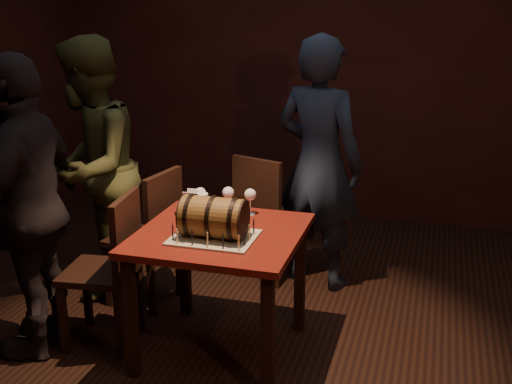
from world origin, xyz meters
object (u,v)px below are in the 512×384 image
Objects in this scene: wine_glass_mid at (228,194)px; person_left_rear at (91,169)px; wine_glass_right at (250,196)px; person_back at (319,164)px; barrel_cake at (213,217)px; person_left_front at (31,208)px; pub_table at (220,250)px; wine_glass_left at (200,194)px; chair_back at (265,211)px; chair_left_rear at (152,231)px; pint_of_ale at (202,206)px; chair_left_front at (112,262)px.

person_left_rear is at bearing 168.24° from wine_glass_mid.
wine_glass_right is 0.09× the size of person_back.
person_left_front is at bearing -172.98° from barrel_cake.
person_back is at bearing 72.60° from pub_table.
wine_glass_left is 0.88m from chair_back.
barrel_cake is at bearing -99.79° from wine_glass_right.
barrel_cake is 0.93m from chair_left_rear.
person_left_rear is 1.02× the size of person_left_front.
pint_of_ale is at bearing -129.06° from wine_glass_mid.
person_left_front is (-0.40, -0.70, 0.35)m from chair_left_rear.
barrel_cake is at bearing 92.21° from person_back.
pub_table is 5.59× the size of wine_glass_mid.
person_back reaches higher than pint_of_ale.
wine_glass_right is at bearing 67.86° from person_left_rear.
person_left_front reaches higher than pint_of_ale.
pint_of_ale is 0.62m from chair_left_front.
wine_glass_right is 0.17× the size of chair_left_front.
person_left_front is (0.07, -0.79, -0.02)m from person_left_rear.
pub_table is 5.59× the size of wine_glass_right.
wine_glass_right reaches higher than pint_of_ale.
barrel_cake is 0.23× the size of person_left_front.
wine_glass_left is at bearing 39.14° from chair_left_front.
person_left_rear reaches higher than person_left_front.
person_left_front reaches higher than wine_glass_left.
chair_left_rear is 0.60m from person_left_rear.
chair_back is at bearing 135.07° from person_left_front.
pub_table is at bearing -79.56° from wine_glass_mid.
wine_glass_right is at bearing 80.21° from barrel_cake.
wine_glass_left reaches higher than pint_of_ale.
person_left_rear is (-0.47, 0.09, 0.36)m from chair_left_rear.
chair_left_rear reaches higher than wine_glass_left.
person_left_front reaches higher than pub_table.
chair_left_rear is at bearing 149.64° from pint_of_ale.
person_left_rear reaches higher than pint_of_ale.
chair_left_front reaches higher than wine_glass_right.
chair_back is (0.18, 0.79, -0.35)m from wine_glass_left.
barrel_cake is 2.66× the size of pint_of_ale.
wine_glass_mid is 0.87m from person_back.
wine_glass_right is 0.90m from chair_left_front.
wine_glass_mid and wine_glass_right have the same top height.
pub_table is 0.41m from wine_glass_left.
barrel_cake is (0.00, -0.11, 0.23)m from pub_table.
barrel_cake is 0.74m from chair_left_front.
chair_left_front reaches higher than wine_glass_left.
pub_table is 0.97× the size of chair_left_front.
person_back is (0.56, 0.83, 0.02)m from wine_glass_left.
pint_of_ale is 0.97m from person_left_front.
chair_back is 0.53m from person_back.
person_left_front is at bearing -149.99° from wine_glass_mid.
barrel_cake is 0.35m from pint_of_ale.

